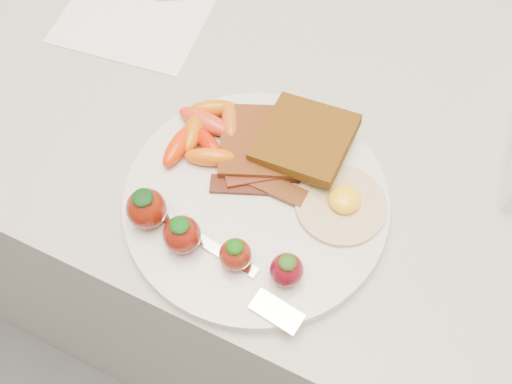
% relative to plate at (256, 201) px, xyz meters
% --- Properties ---
extents(counter, '(2.00, 0.60, 0.90)m').
position_rel_plate_xyz_m(counter, '(0.01, 0.16, -0.46)').
color(counter, gray).
rests_on(counter, ground).
extents(plate, '(0.27, 0.27, 0.02)m').
position_rel_plate_xyz_m(plate, '(0.00, 0.00, 0.00)').
color(plate, beige).
rests_on(plate, counter).
extents(toast_lower, '(0.12, 0.12, 0.01)m').
position_rel_plate_xyz_m(toast_lower, '(-0.02, 0.06, 0.02)').
color(toast_lower, '#441E0D').
rests_on(toast_lower, plate).
extents(toast_upper, '(0.09, 0.09, 0.02)m').
position_rel_plate_xyz_m(toast_upper, '(0.02, 0.07, 0.03)').
color(toast_upper, black).
rests_on(toast_upper, toast_lower).
extents(fried_egg, '(0.12, 0.12, 0.02)m').
position_rel_plate_xyz_m(fried_egg, '(0.08, 0.03, 0.01)').
color(fried_egg, beige).
rests_on(fried_egg, plate).
extents(bacon_strips, '(0.10, 0.08, 0.01)m').
position_rel_plate_xyz_m(bacon_strips, '(-0.00, 0.02, 0.01)').
color(bacon_strips, black).
rests_on(bacon_strips, plate).
extents(baby_carrots, '(0.09, 0.11, 0.02)m').
position_rel_plate_xyz_m(baby_carrots, '(-0.08, 0.04, 0.02)').
color(baby_carrots, red).
rests_on(baby_carrots, plate).
extents(strawberries, '(0.18, 0.05, 0.05)m').
position_rel_plate_xyz_m(strawberries, '(-0.03, -0.07, 0.03)').
color(strawberries, '#681406').
rests_on(strawberries, plate).
extents(fork, '(0.17, 0.06, 0.00)m').
position_rel_plate_xyz_m(fork, '(0.02, -0.08, 0.01)').
color(fork, white).
rests_on(fork, plate).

